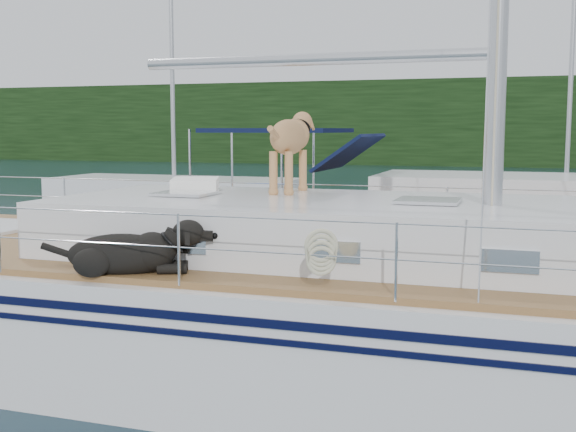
% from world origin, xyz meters
% --- Properties ---
extents(ground, '(120.00, 120.00, 0.00)m').
position_xyz_m(ground, '(0.00, 0.00, 0.00)').
color(ground, black).
rests_on(ground, ground).
extents(tree_line, '(90.00, 3.00, 6.00)m').
position_xyz_m(tree_line, '(0.00, 45.00, 3.00)').
color(tree_line, black).
rests_on(tree_line, ground).
extents(shore_bank, '(92.00, 1.00, 1.20)m').
position_xyz_m(shore_bank, '(0.00, 46.20, 0.60)').
color(shore_bank, '#595147').
rests_on(shore_bank, ground).
extents(main_sailboat, '(12.00, 3.89, 14.01)m').
position_xyz_m(main_sailboat, '(0.09, 0.00, 0.68)').
color(main_sailboat, white).
rests_on(main_sailboat, ground).
extents(neighbor_sailboat, '(11.00, 3.50, 13.30)m').
position_xyz_m(neighbor_sailboat, '(1.66, 6.10, 0.63)').
color(neighbor_sailboat, white).
rests_on(neighbor_sailboat, ground).
extents(bg_boat_west, '(8.00, 3.00, 11.65)m').
position_xyz_m(bg_boat_west, '(-8.00, 14.00, 0.45)').
color(bg_boat_west, white).
rests_on(bg_boat_west, ground).
extents(bg_boat_center, '(7.20, 3.00, 11.65)m').
position_xyz_m(bg_boat_center, '(4.00, 16.00, 0.45)').
color(bg_boat_center, white).
rests_on(bg_boat_center, ground).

